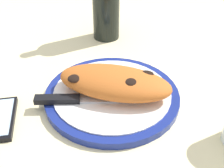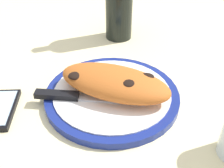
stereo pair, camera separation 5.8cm
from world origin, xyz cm
name	(u,v)px [view 1 (the left image)]	position (x,y,z in cm)	size (l,w,h in cm)	color
ground_plane	(112,104)	(0.00, 0.00, -1.50)	(150.00, 150.00, 3.00)	beige
plate	(112,95)	(0.00, 0.00, 0.91)	(28.13, 28.13, 1.89)	navy
calzone	(115,82)	(-0.54, -0.11, 4.47)	(23.82, 11.81, 5.12)	#C16023
fork	(112,71)	(2.31, -6.95, 2.09)	(17.45, 2.92, 0.40)	silver
knife	(73,99)	(6.45, 5.32, 2.37)	(21.47, 9.00, 1.20)	silver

